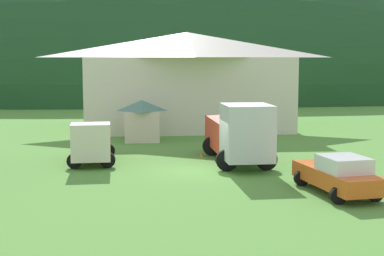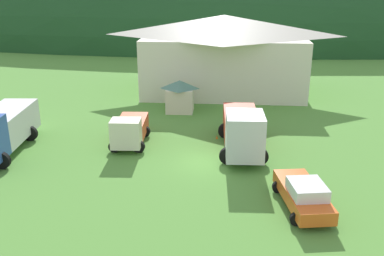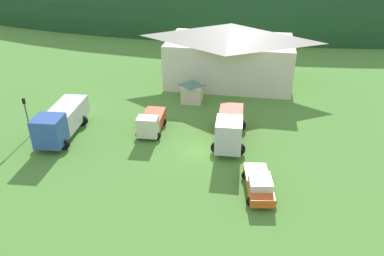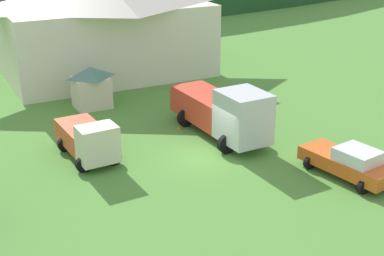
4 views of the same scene
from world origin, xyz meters
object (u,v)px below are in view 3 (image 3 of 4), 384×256
at_px(traffic_cone_near_pickup, 214,130).
at_px(traffic_cone_mid_row, 224,129).
at_px(service_pickup_orange, 259,184).
at_px(tow_truck_silver, 230,128).
at_px(traffic_light_west, 26,113).
at_px(play_shed_cream, 192,90).
at_px(light_truck_cream, 151,122).
at_px(depot_building, 230,53).
at_px(box_truck_blue, 61,121).

xyz_separation_m(traffic_cone_near_pickup, traffic_cone_mid_row, (1.02, 0.25, 0.00)).
bearing_deg(traffic_cone_near_pickup, service_pickup_orange, -64.48).
distance_m(tow_truck_silver, traffic_light_west, 19.57).
xyz_separation_m(traffic_light_west, traffic_cone_mid_row, (18.76, 4.51, -2.45)).
distance_m(play_shed_cream, light_truck_cream, 8.53).
distance_m(depot_building, traffic_light_west, 25.51).
height_order(light_truck_cream, traffic_cone_mid_row, light_truck_cream).
bearing_deg(traffic_light_west, tow_truck_silver, 5.34).
bearing_deg(service_pickup_orange, box_truck_blue, -115.97).
distance_m(depot_building, play_shed_cream, 8.53).
height_order(tow_truck_silver, service_pickup_orange, tow_truck_silver).
xyz_separation_m(box_truck_blue, traffic_cone_near_pickup, (14.48, 3.90, -1.70)).
xyz_separation_m(box_truck_blue, light_truck_cream, (8.35, 2.28, -0.58)).
relative_size(light_truck_cream, tow_truck_silver, 0.64).
relative_size(depot_building, light_truck_cream, 3.35).
bearing_deg(traffic_cone_near_pickup, box_truck_blue, -164.94).
relative_size(depot_building, service_pickup_orange, 3.30).
relative_size(play_shed_cream, service_pickup_orange, 0.55).
distance_m(play_shed_cream, traffic_cone_mid_row, 7.75).
distance_m(traffic_light_west, traffic_cone_mid_row, 19.45).
bearing_deg(traffic_light_west, service_pickup_orange, -13.74).
bearing_deg(traffic_cone_mid_row, play_shed_cream, 125.47).
bearing_deg(service_pickup_orange, traffic_cone_mid_row, -169.04).
height_order(play_shed_cream, traffic_light_west, traffic_light_west).
distance_m(box_truck_blue, traffic_cone_near_pickup, 15.09).
distance_m(depot_building, light_truck_cream, 16.87).
height_order(play_shed_cream, traffic_cone_mid_row, play_shed_cream).
xyz_separation_m(depot_building, light_truck_cream, (-6.42, -15.34, -2.85)).
xyz_separation_m(tow_truck_silver, traffic_cone_mid_row, (-0.71, 2.69, -1.66)).
bearing_deg(traffic_cone_near_pickup, traffic_light_west, -166.49).
height_order(play_shed_cream, service_pickup_orange, play_shed_cream).
distance_m(service_pickup_orange, traffic_light_west, 23.10).
xyz_separation_m(play_shed_cream, traffic_light_west, (-14.34, -10.71, 0.99)).
relative_size(play_shed_cream, tow_truck_silver, 0.36).
height_order(depot_building, play_shed_cream, depot_building).
relative_size(play_shed_cream, traffic_cone_mid_row, 5.33).
bearing_deg(service_pickup_orange, traffic_light_west, -112.74).
bearing_deg(light_truck_cream, depot_building, 154.51).
xyz_separation_m(play_shed_cream, light_truck_cream, (-2.73, -8.07, -0.33)).
bearing_deg(service_pickup_orange, depot_building, -178.48).
bearing_deg(tow_truck_silver, depot_building, -176.85).
xyz_separation_m(light_truck_cream, traffic_light_west, (-11.61, -2.64, 1.32)).
distance_m(play_shed_cream, box_truck_blue, 15.17).
height_order(tow_truck_silver, traffic_cone_mid_row, tow_truck_silver).
xyz_separation_m(tow_truck_silver, traffic_light_west, (-19.47, -1.82, 0.78)).
bearing_deg(service_pickup_orange, light_truck_cream, -136.00).
bearing_deg(depot_building, tow_truck_silver, -84.89).
bearing_deg(box_truck_blue, tow_truck_silver, 91.20).
relative_size(depot_building, traffic_cone_near_pickup, 30.80).
bearing_deg(traffic_cone_mid_row, traffic_light_west, -166.48).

